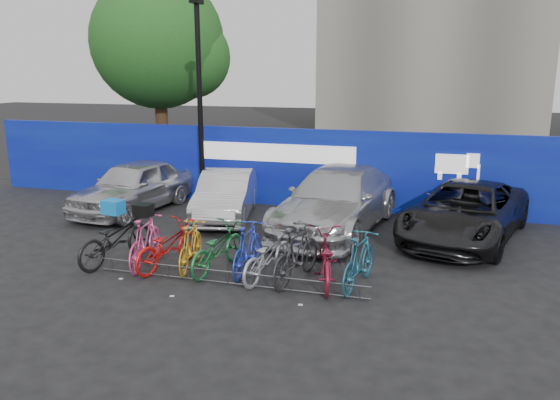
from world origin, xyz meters
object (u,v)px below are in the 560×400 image
at_px(bike_1, 145,241).
at_px(bike_2, 168,245).
at_px(bike_3, 191,246).
at_px(bike_9, 359,261).
at_px(car_0, 134,186).
at_px(bike_6, 267,256).
at_px(bike_7, 297,254).
at_px(car_1, 226,195).
at_px(car_2, 337,200).
at_px(bike_8, 325,258).
at_px(bike_0, 115,238).
at_px(bike_4, 217,248).
at_px(bike_5, 247,248).
at_px(lamppost, 200,99).
at_px(car_3, 465,212).
at_px(bike_rack, 228,277).
at_px(tree, 164,45).

xyz_separation_m(bike_1, bike_2, (0.52, 0.02, -0.06)).
xyz_separation_m(bike_3, bike_9, (3.56, -0.03, 0.04)).
bearing_deg(car_0, bike_1, -49.05).
height_order(car_0, bike_6, car_0).
bearing_deg(bike_7, car_0, -21.51).
bearing_deg(car_1, bike_2, -98.15).
relative_size(car_2, bike_9, 3.07).
bearing_deg(bike_8, bike_0, -12.84).
xyz_separation_m(bike_4, bike_5, (0.64, 0.08, 0.03)).
bearing_deg(lamppost, car_3, -11.21).
bearing_deg(bike_4, car_2, -105.23).
xyz_separation_m(bike_3, bike_7, (2.33, -0.08, 0.08)).
bearing_deg(bike_8, bike_5, -18.75).
distance_m(bike_rack, car_2, 4.67).
relative_size(lamppost, bike_8, 3.05).
distance_m(car_1, bike_3, 4.13).
relative_size(bike_rack, bike_6, 3.04).
distance_m(car_3, bike_6, 5.52).
bearing_deg(car_3, car_1, -166.18).
xyz_separation_m(car_1, bike_5, (2.04, -3.94, -0.13)).
distance_m(bike_2, bike_4, 1.09).
bearing_deg(bike_1, bike_7, 171.65).
height_order(bike_2, bike_8, bike_8).
bearing_deg(car_2, bike_7, -82.65).
bearing_deg(bike_1, bike_4, 176.15).
bearing_deg(car_1, bike_rack, -80.65).
relative_size(bike_3, bike_8, 0.84).
height_order(bike_4, bike_7, bike_7).
distance_m(tree, lamppost, 6.14).
xyz_separation_m(bike_rack, car_0, (-4.83, 4.66, 0.60)).
distance_m(bike_0, bike_3, 1.74).
distance_m(bike_1, bike_9, 4.57).
relative_size(bike_7, bike_9, 1.08).
distance_m(car_2, bike_2, 4.85).
height_order(lamppost, bike_4, lamppost).
bearing_deg(car_0, bike_rack, -36.60).
bearing_deg(bike_2, bike_4, -158.46).
bearing_deg(bike_8, bike_7, -9.90).
height_order(car_0, bike_9, car_0).
relative_size(bike_4, bike_6, 1.03).
distance_m(car_3, bike_3, 6.80).
height_order(car_0, bike_3, car_0).
bearing_deg(car_1, tree, 116.77).
distance_m(tree, bike_7, 13.63).
distance_m(bike_0, bike_5, 2.98).
distance_m(car_2, bike_7, 3.85).
xyz_separation_m(bike_1, bike_8, (3.90, 0.09, -0.03)).
xyz_separation_m(bike_rack, car_2, (1.33, 4.43, 0.64)).
relative_size(bike_1, bike_7, 0.95).
distance_m(car_1, bike_6, 4.87).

